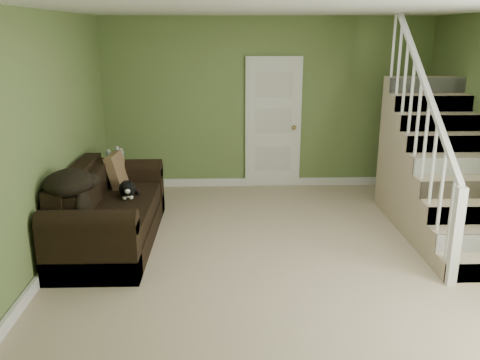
{
  "coord_description": "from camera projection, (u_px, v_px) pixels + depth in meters",
  "views": [
    {
      "loc": [
        -0.64,
        -5.04,
        2.4
      ],
      "look_at": [
        -0.49,
        0.2,
        0.84
      ],
      "focal_mm": 38.0,
      "sensor_mm": 36.0,
      "label": 1
    }
  ],
  "objects": [
    {
      "name": "door",
      "position": [
        273.0,
        123.0,
        7.84
      ],
      "size": [
        0.86,
        0.12,
        2.02
      ],
      "color": "white",
      "rests_on": "floor"
    },
    {
      "name": "wall_back",
      "position": [
        267.0,
        104.0,
        7.8
      ],
      "size": [
        5.0,
        0.04,
        2.6
      ],
      "primitive_type": "cube",
      "color": "olive",
      "rests_on": "floor"
    },
    {
      "name": "ceiling",
      "position": [
        292.0,
        7.0,
        4.79
      ],
      "size": [
        5.0,
        5.5,
        0.01
      ],
      "primitive_type": "cube",
      "color": "white",
      "rests_on": "wall_back"
    },
    {
      "name": "cat",
      "position": [
        127.0,
        189.0,
        6.05
      ],
      "size": [
        0.3,
        0.53,
        0.26
      ],
      "rotation": [
        0.0,
        0.0,
        0.2
      ],
      "color": "black",
      "rests_on": "sofa"
    },
    {
      "name": "baseboard_back",
      "position": [
        266.0,
        182.0,
        8.12
      ],
      "size": [
        5.0,
        0.04,
        0.12
      ],
      "primitive_type": "cube",
      "color": "white",
      "rests_on": "floor"
    },
    {
      "name": "wall_left",
      "position": [
        40.0,
        144.0,
        5.09
      ],
      "size": [
        0.04,
        5.5,
        2.6
      ],
      "primitive_type": "cube",
      "color": "olive",
      "rests_on": "floor"
    },
    {
      "name": "staircase",
      "position": [
        437.0,
        176.0,
        6.33
      ],
      "size": [
        1.0,
        2.51,
        2.82
      ],
      "color": "tan",
      "rests_on": "floor"
    },
    {
      "name": "floor",
      "position": [
        285.0,
        259.0,
        5.53
      ],
      "size": [
        5.0,
        5.5,
        0.01
      ],
      "primitive_type": "cube",
      "color": "tan",
      "rests_on": "ground"
    },
    {
      "name": "banana",
      "position": [
        124.0,
        216.0,
        5.37
      ],
      "size": [
        0.13,
        0.18,
        0.05
      ],
      "primitive_type": "ellipsoid",
      "rotation": [
        0.0,
        0.0,
        0.49
      ],
      "color": "yellow",
      "rests_on": "sofa"
    },
    {
      "name": "side_table",
      "position": [
        118.0,
        187.0,
        6.98
      ],
      "size": [
        0.53,
        0.53,
        0.87
      ],
      "rotation": [
        0.0,
        0.0,
        0.01
      ],
      "color": "black",
      "rests_on": "floor"
    },
    {
      "name": "sofa",
      "position": [
        107.0,
        215.0,
        5.88
      ],
      "size": [
        0.96,
        2.21,
        0.88
      ],
      "color": "black",
      "rests_on": "floor"
    },
    {
      "name": "throw_pillow",
      "position": [
        118.0,
        171.0,
        6.49
      ],
      "size": [
        0.26,
        0.47,
        0.46
      ],
      "primitive_type": "cube",
      "rotation": [
        0.0,
        -0.24,
        -0.08
      ],
      "color": "#513120",
      "rests_on": "sofa"
    },
    {
      "name": "throw_blanket",
      "position": [
        68.0,
        183.0,
        5.15
      ],
      "size": [
        0.52,
        0.66,
        0.26
      ],
      "primitive_type": "ellipsoid",
      "rotation": [
        0.0,
        0.0,
        0.07
      ],
      "color": "black",
      "rests_on": "sofa"
    },
    {
      "name": "wall_front",
      "position": [
        355.0,
        260.0,
        2.53
      ],
      "size": [
        5.0,
        0.04,
        2.6
      ],
      "primitive_type": "cube",
      "color": "olive",
      "rests_on": "floor"
    },
    {
      "name": "baseboard_left",
      "position": [
        56.0,
        257.0,
        5.45
      ],
      "size": [
        0.04,
        5.5,
        0.12
      ],
      "primitive_type": "cube",
      "color": "white",
      "rests_on": "floor"
    }
  ]
}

